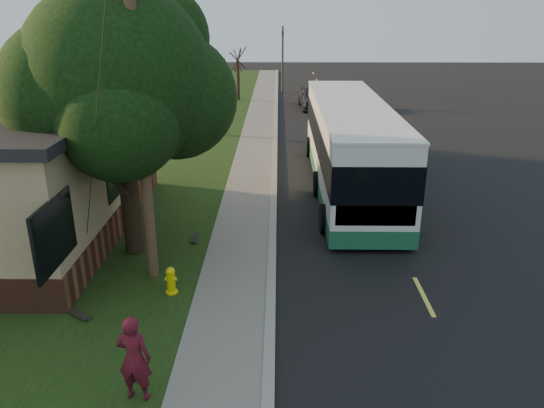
# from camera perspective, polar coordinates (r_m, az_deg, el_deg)

# --- Properties ---
(ground) EXTENTS (120.00, 120.00, 0.00)m
(ground) POSITION_cam_1_polar(r_m,az_deg,el_deg) (14.10, -0.12, -9.81)
(ground) COLOR black
(ground) RESTS_ON ground
(road) EXTENTS (8.00, 80.00, 0.01)m
(road) POSITION_cam_1_polar(r_m,az_deg,el_deg) (23.59, 10.01, 2.71)
(road) COLOR black
(road) RESTS_ON ground
(curb) EXTENTS (0.25, 80.00, 0.12)m
(curb) POSITION_cam_1_polar(r_m,az_deg,el_deg) (23.26, 0.24, 2.92)
(curb) COLOR gray
(curb) RESTS_ON ground
(sidewalk) EXTENTS (2.00, 80.00, 0.08)m
(sidewalk) POSITION_cam_1_polar(r_m,az_deg,el_deg) (23.29, -2.23, 2.88)
(sidewalk) COLOR slate
(sidewalk) RESTS_ON ground
(grass_verge) EXTENTS (5.00, 80.00, 0.07)m
(grass_verge) POSITION_cam_1_polar(r_m,az_deg,el_deg) (23.73, -10.71, 2.85)
(grass_verge) COLOR black
(grass_verge) RESTS_ON ground
(fire_hydrant) EXTENTS (0.32, 0.32, 0.74)m
(fire_hydrant) POSITION_cam_1_polar(r_m,az_deg,el_deg) (14.16, -10.80, -8.06)
(fire_hydrant) COLOR yellow
(fire_hydrant) RESTS_ON grass_verge
(utility_pole) EXTENTS (2.86, 3.21, 9.07)m
(utility_pole) POSITION_cam_1_polar(r_m,az_deg,el_deg) (13.83, -14.10, 9.55)
(utility_pole) COLOR #473321
(utility_pole) RESTS_ON ground
(leafy_tree) EXTENTS (6.30, 6.00, 7.80)m
(leafy_tree) POSITION_cam_1_polar(r_m,az_deg,el_deg) (15.55, -15.93, 12.57)
(leafy_tree) COLOR black
(leafy_tree) RESTS_ON grass_verge
(bare_tree_near) EXTENTS (1.38, 1.21, 4.31)m
(bare_tree_near) POSITION_cam_1_polar(r_m,az_deg,el_deg) (30.78, -6.28, 11.21)
(bare_tree_near) COLOR black
(bare_tree_near) RESTS_ON grass_verge
(bare_tree_far) EXTENTS (1.38, 1.21, 4.03)m
(bare_tree_far) POSITION_cam_1_polar(r_m,az_deg,el_deg) (42.58, -3.68, 13.69)
(bare_tree_far) COLOR black
(bare_tree_far) RESTS_ON grass_verge
(traffic_signal) EXTENTS (0.18, 0.22, 5.50)m
(traffic_signal) POSITION_cam_1_polar(r_m,az_deg,el_deg) (46.32, 1.15, 15.74)
(traffic_signal) COLOR #2D2D30
(traffic_signal) RESTS_ON ground
(transit_bus) EXTENTS (2.99, 12.95, 3.50)m
(transit_bus) POSITION_cam_1_polar(r_m,az_deg,el_deg) (21.86, 8.36, 6.46)
(transit_bus) COLOR silver
(transit_bus) RESTS_ON ground
(skateboarder) EXTENTS (0.71, 0.51, 1.80)m
(skateboarder) POSITION_cam_1_polar(r_m,az_deg,el_deg) (10.62, -14.60, -15.74)
(skateboarder) COLOR #52101D
(skateboarder) RESTS_ON grass_verge
(skateboard_main) EXTENTS (0.20, 0.73, 0.07)m
(skateboard_main) POSITION_cam_1_polar(r_m,az_deg,el_deg) (17.24, -8.31, -3.63)
(skateboard_main) COLOR black
(skateboard_main) RESTS_ON grass_verge
(skateboard_spare) EXTENTS (0.74, 0.61, 0.07)m
(skateboard_spare) POSITION_cam_1_polar(r_m,az_deg,el_deg) (13.91, -20.07, -11.08)
(skateboard_spare) COLOR black
(skateboard_spare) RESTS_ON grass_verge
(dumpster) EXTENTS (1.61, 1.37, 1.27)m
(dumpster) POSITION_cam_1_polar(r_m,az_deg,el_deg) (21.68, -24.08, 1.45)
(dumpster) COLOR #13331C
(dumpster) RESTS_ON building_lot
(distant_car) EXTENTS (2.36, 5.17, 1.72)m
(distant_car) POSITION_cam_1_polar(r_m,az_deg,el_deg) (39.56, 4.52, 11.46)
(distant_car) COLOR black
(distant_car) RESTS_ON ground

